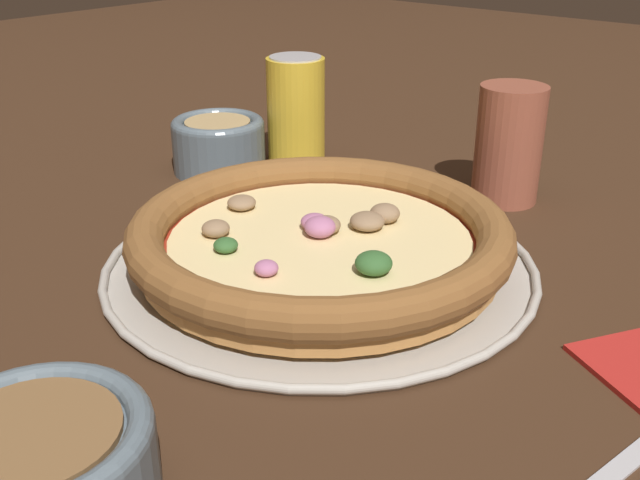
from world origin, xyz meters
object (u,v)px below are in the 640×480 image
object	(u,v)px
pizza_tray	(320,265)
pizza	(320,237)
drinking_cup	(509,144)
beverage_can	(296,111)
bowl_near	(219,142)
bowl_far	(38,464)

from	to	relation	value
pizza_tray	pizza	bearing A→B (deg)	19.93
drinking_cup	beverage_can	xyz separation A→B (m)	(0.05, -0.24, 0.00)
drinking_cup	beverage_can	bearing A→B (deg)	-78.12
bowl_near	bowl_far	size ratio (longest dim) A/B	0.88
beverage_can	pizza	bearing A→B (deg)	45.75
bowl_far	beverage_can	xyz separation A→B (m)	(-0.49, -0.26, 0.03)
bowl_far	beverage_can	distance (m)	0.56
bowl_far	drinking_cup	size ratio (longest dim) A/B	1.00
pizza_tray	bowl_far	bearing A→B (deg)	12.65
drinking_cup	beverage_can	size ratio (longest dim) A/B	0.95
pizza	bowl_near	size ratio (longest dim) A/B	3.06
bowl_far	beverage_can	size ratio (longest dim) A/B	0.95
pizza_tray	beverage_can	distance (m)	0.28
bowl_near	beverage_can	xyz separation A→B (m)	(-0.08, 0.05, 0.03)
pizza_tray	bowl_near	xyz separation A→B (m)	(-0.12, -0.25, 0.03)
bowl_far	drinking_cup	xyz separation A→B (m)	(-0.54, -0.02, 0.03)
bowl_near	pizza	bearing A→B (deg)	64.72
pizza_tray	bowl_far	distance (m)	0.31
bowl_near	pizza_tray	bearing A→B (deg)	64.72
drinking_cup	bowl_far	bearing A→B (deg)	2.56
pizza_tray	drinking_cup	xyz separation A→B (m)	(-0.24, 0.04, 0.05)
pizza	drinking_cup	size ratio (longest dim) A/B	2.68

